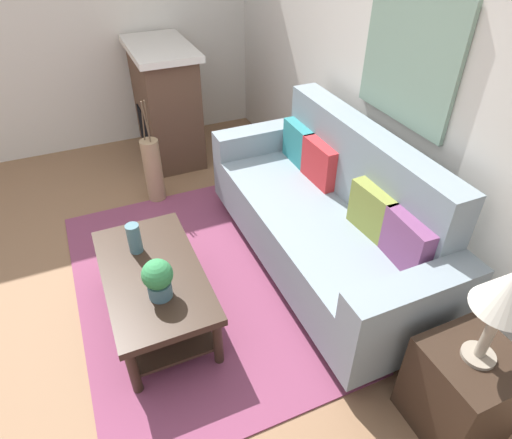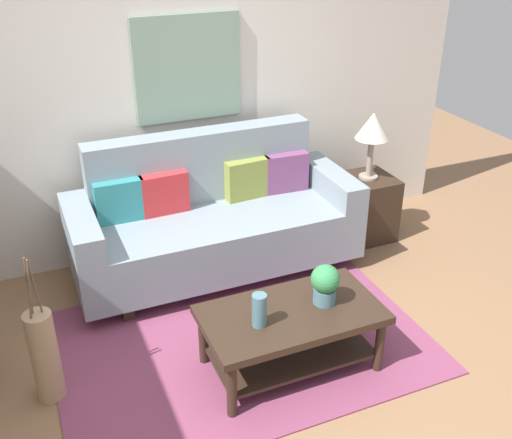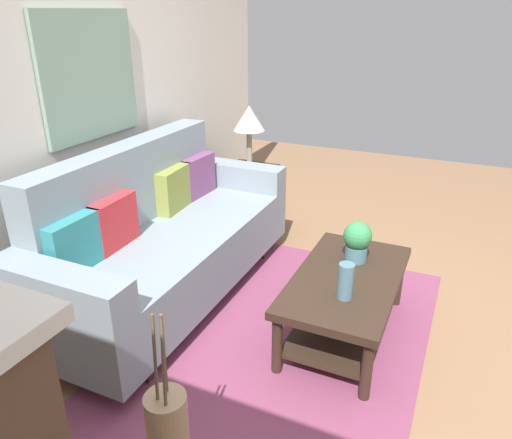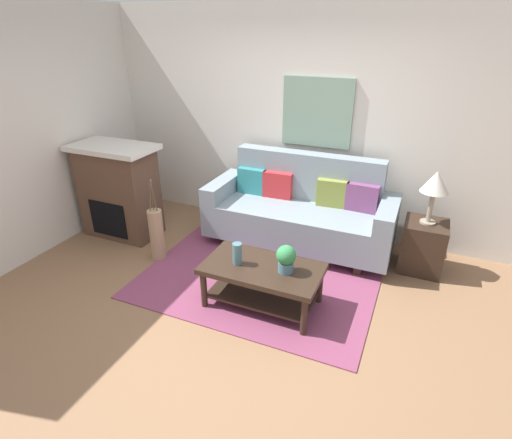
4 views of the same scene
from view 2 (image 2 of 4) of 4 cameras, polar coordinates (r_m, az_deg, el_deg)
ground_plane at (r=3.80m, az=1.50°, el=-15.96°), size 9.11×9.11×0.00m
wall_back at (r=4.79m, az=-8.39°, el=12.07°), size 5.11×0.10×2.70m
area_rug at (r=4.14m, az=-1.42°, el=-11.49°), size 2.41×1.69×0.01m
couch at (r=4.69m, az=-4.05°, el=-0.16°), size 2.18×0.84×1.08m
throw_pillow_teal at (r=4.55m, az=-12.76°, el=1.73°), size 0.36×0.12×0.32m
throw_pillow_crimson at (r=4.61m, az=-8.65°, el=2.48°), size 0.36×0.13×0.32m
throw_pillow_olive at (r=4.80m, az=-0.83°, el=3.86°), size 0.37×0.14×0.32m
throw_pillow_plum at (r=4.93m, az=2.83°, el=4.48°), size 0.37×0.14×0.32m
coffee_table at (r=3.77m, az=3.34°, el=-10.04°), size 1.10×0.60×0.43m
tabletop_vase at (r=3.53m, az=0.32°, el=-8.56°), size 0.09×0.09×0.21m
potted_plant_tabletop at (r=3.71m, az=6.55°, el=-5.99°), size 0.18×0.18×0.26m
side_table at (r=5.32m, az=10.28°, el=1.15°), size 0.44×0.44×0.56m
table_lamp at (r=5.05m, az=10.96°, el=8.41°), size 0.28×0.28×0.57m
floor_vase at (r=3.77m, az=-19.29°, el=-12.13°), size 0.16×0.16×0.60m
floor_vase_branch_a at (r=3.50m, az=-20.18°, el=-5.97°), size 0.04×0.04×0.36m
floor_vase_branch_b at (r=3.51m, az=-20.69°, el=-5.91°), size 0.03×0.01×0.36m
floor_vase_branch_c at (r=3.48m, az=-20.64°, el=-6.21°), size 0.05×0.03×0.36m
framed_painting at (r=4.73m, az=-6.44°, el=13.99°), size 0.83×0.03×0.80m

